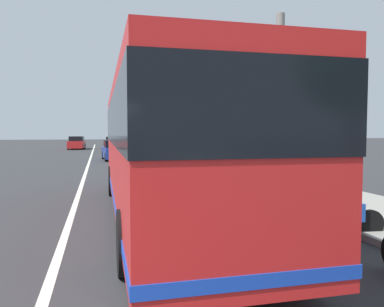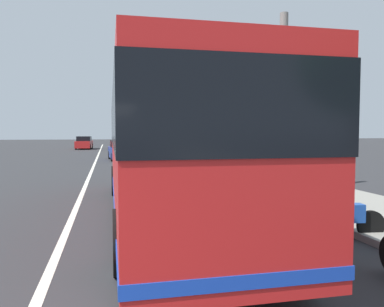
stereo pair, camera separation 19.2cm
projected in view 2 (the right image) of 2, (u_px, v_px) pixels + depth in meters
sidewalk_curb at (318, 196)px, 12.20m from camera, size 110.00×3.60×0.14m
lane_divider_line at (76, 208)px, 10.57m from camera, size 110.00×0.16×0.01m
coach_bus at (165, 142)px, 9.36m from camera, size 11.46×2.68×3.23m
motorcycle_by_tree at (336, 218)px, 7.44m from camera, size 0.36×2.02×1.24m
motorcycle_mid_row at (268, 199)px, 9.52m from camera, size 2.01×1.10×1.24m
car_behind_bus at (121, 151)px, 28.78m from camera, size 4.12×2.01×1.54m
car_oncoming at (84, 143)px, 47.00m from camera, size 4.66×2.01×1.59m
car_side_street at (121, 143)px, 46.79m from camera, size 4.15×2.13×1.55m
utility_pole at (283, 103)px, 13.38m from camera, size 0.29×0.29×6.33m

